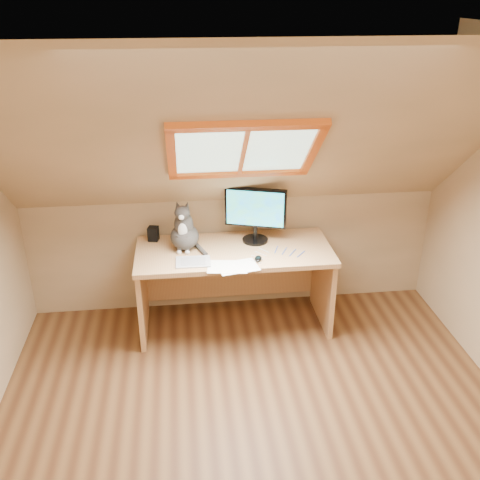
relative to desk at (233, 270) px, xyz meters
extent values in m
plane|color=brown|center=(0.03, -1.45, -0.49)|extent=(3.50, 3.50, 0.00)
cube|color=tan|center=(0.03, 0.30, 0.01)|extent=(3.50, 0.02, 1.00)
cube|color=silver|center=(0.03, -2.22, 1.91)|extent=(3.50, 1.95, 0.02)
cube|color=tan|center=(0.03, -0.47, 1.21)|extent=(3.50, 1.56, 1.41)
cube|color=#B2E0CC|center=(0.03, -0.40, 1.14)|extent=(0.90, 0.53, 0.48)
cube|color=#D94C14|center=(0.03, -0.40, 1.14)|extent=(1.02, 0.64, 0.59)
cube|color=tan|center=(0.00, -0.07, 0.20)|extent=(1.57, 0.68, 0.04)
cube|color=tan|center=(-0.75, -0.07, -0.16)|extent=(0.04, 0.62, 0.68)
cube|color=tan|center=(0.75, -0.07, -0.16)|extent=(0.04, 0.62, 0.68)
cube|color=tan|center=(0.00, 0.24, -0.16)|extent=(1.47, 0.03, 0.47)
cylinder|color=black|center=(0.19, 0.07, 0.23)|extent=(0.21, 0.21, 0.02)
cylinder|color=black|center=(0.19, 0.07, 0.30)|extent=(0.03, 0.03, 0.11)
cube|color=black|center=(0.19, 0.07, 0.52)|extent=(0.49, 0.19, 0.33)
cube|color=blue|center=(0.18, 0.04, 0.52)|extent=(0.44, 0.15, 0.29)
ellipsoid|color=#403C39|center=(-0.39, 0.01, 0.32)|extent=(0.27, 0.31, 0.20)
ellipsoid|color=#403C39|center=(-0.39, -0.01, 0.43)|extent=(0.17, 0.17, 0.21)
ellipsoid|color=silver|center=(-0.40, -0.07, 0.41)|extent=(0.08, 0.05, 0.12)
ellipsoid|color=#403C39|center=(-0.40, -0.05, 0.55)|extent=(0.13, 0.12, 0.11)
sphere|color=silver|center=(-0.41, -0.10, 0.53)|extent=(0.04, 0.04, 0.04)
cone|color=#403C39|center=(-0.43, -0.03, 0.61)|extent=(0.06, 0.06, 0.07)
cone|color=#403C39|center=(-0.36, -0.04, 0.61)|extent=(0.06, 0.06, 0.07)
cube|color=black|center=(-0.64, 0.18, 0.28)|extent=(0.10, 0.10, 0.12)
cube|color=#B2B2B7|center=(-0.33, -0.26, 0.23)|extent=(0.27, 0.19, 0.01)
ellipsoid|color=black|center=(0.16, -0.28, 0.24)|extent=(0.08, 0.11, 0.03)
cube|color=white|center=(-0.10, -0.33, 0.22)|extent=(0.33, 0.27, 0.00)
cube|color=white|center=(-0.10, -0.33, 0.22)|extent=(0.32, 0.24, 0.00)
camera|label=1|loc=(-0.40, -3.87, 2.12)|focal=40.00mm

